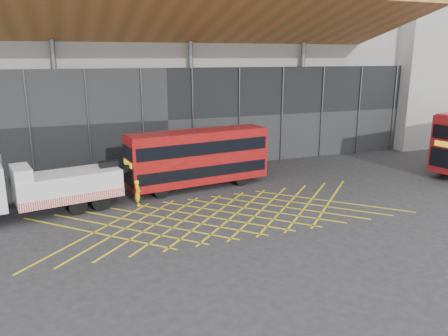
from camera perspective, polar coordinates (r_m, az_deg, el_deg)
name	(u,v)px	position (r m, az deg, el deg)	size (l,w,h in m)	color
ground_plane	(183,221)	(24.58, -5.36, -6.87)	(120.00, 120.00, 0.00)	#242426
road_markings	(223,215)	(25.26, -0.07, -6.18)	(21.56, 7.16, 0.01)	yellow
construction_building	(147,55)	(41.28, -10.04, 14.33)	(55.00, 23.97, 18.00)	gray
east_building	(427,45)	(53.78, 25.00, 14.32)	(15.00, 12.00, 20.00)	gray
recovery_truck	(37,188)	(26.90, -23.23, -2.38)	(10.36, 4.09, 3.59)	black
bus_towed	(198,156)	(29.96, -3.39, 1.53)	(10.04, 3.51, 4.00)	maroon
worker	(138,193)	(27.14, -11.18, -3.21)	(0.58, 0.38, 1.60)	yellow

